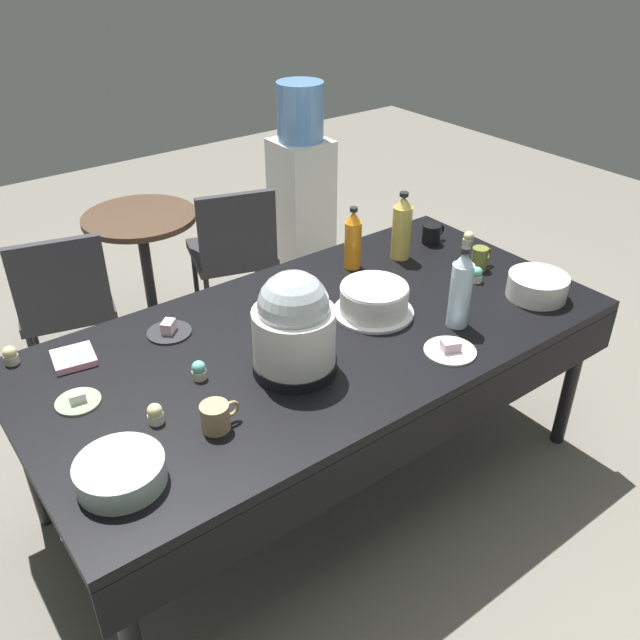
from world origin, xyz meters
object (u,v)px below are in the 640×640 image
(cupcake_berry, at_px, (199,370))
(coffee_mug_olive, at_px, (480,258))
(soda_bottle_water, at_px, (461,290))
(coffee_mug_black, at_px, (432,234))
(maroon_chair_right, at_px, (234,248))
(cupcake_cocoa, at_px, (10,355))
(coffee_mug_tan, at_px, (216,417))
(frosted_layer_cake, at_px, (374,300))
(cupcake_rose, at_px, (477,275))
(ceramic_snack_bowl, at_px, (537,286))
(dessert_plate_white, at_px, (450,349))
(potluck_table, at_px, (320,345))
(slow_cooker, at_px, (294,327))
(soda_bottle_ginger_ale, at_px, (402,228))
(soda_bottle_orange_juice, at_px, (353,240))
(cupcake_mint, at_px, (468,239))
(cupcake_vanilla, at_px, (155,414))
(maroon_chair_left, at_px, (64,299))
(glass_salad_bowl, at_px, (120,472))
(round_cafe_table, at_px, (145,253))
(dessert_plate_sage, at_px, (78,401))
(water_cooler, at_px, (301,189))
(dessert_plate_charcoal, at_px, (169,330))

(cupcake_berry, bearing_deg, coffee_mug_olive, -0.97)
(soda_bottle_water, distance_m, coffee_mug_black, 0.74)
(coffee_mug_black, xyz_separation_m, maroon_chair_right, (-0.51, 0.99, -0.30))
(cupcake_cocoa, bearing_deg, coffee_mug_tan, -61.29)
(frosted_layer_cake, distance_m, cupcake_rose, 0.52)
(ceramic_snack_bowl, xyz_separation_m, dessert_plate_white, (-0.57, -0.07, -0.04))
(potluck_table, relative_size, coffee_mug_tan, 16.98)
(slow_cooker, height_order, coffee_mug_olive, slow_cooker)
(coffee_mug_olive, xyz_separation_m, maroon_chair_right, (-0.49, 1.31, -0.31))
(soda_bottle_ginger_ale, bearing_deg, soda_bottle_orange_juice, 166.15)
(potluck_table, height_order, cupcake_mint, cupcake_mint)
(cupcake_vanilla, relative_size, maroon_chair_left, 0.08)
(coffee_mug_black, height_order, maroon_chair_right, maroon_chair_right)
(glass_salad_bowl, height_order, maroon_chair_left, maroon_chair_left)
(cupcake_cocoa, relative_size, coffee_mug_olive, 0.60)
(glass_salad_bowl, xyz_separation_m, cupcake_rose, (1.67, 0.20, -0.01))
(cupcake_rose, distance_m, soda_bottle_orange_juice, 0.54)
(cupcake_vanilla, xyz_separation_m, maroon_chair_right, (1.09, 1.40, -0.29))
(maroon_chair_left, bearing_deg, cupcake_cocoa, -116.90)
(potluck_table, xyz_separation_m, cupcake_rose, (0.76, -0.08, 0.09))
(ceramic_snack_bowl, bearing_deg, soda_bottle_water, 173.80)
(dessert_plate_white, bearing_deg, ceramic_snack_bowl, 6.86)
(slow_cooker, distance_m, round_cafe_table, 1.72)
(soda_bottle_ginger_ale, height_order, maroon_chair_right, soda_bottle_ginger_ale)
(slow_cooker, height_order, cupcake_rose, slow_cooker)
(coffee_mug_olive, bearing_deg, coffee_mug_tan, -170.76)
(dessert_plate_sage, relative_size, soda_bottle_water, 0.45)
(slow_cooker, relative_size, cupcake_mint, 5.50)
(ceramic_snack_bowl, height_order, coffee_mug_tan, ceramic_snack_bowl)
(dessert_plate_white, relative_size, maroon_chair_left, 0.22)
(soda_bottle_ginger_ale, bearing_deg, dessert_plate_white, -119.32)
(soda_bottle_orange_juice, xyz_separation_m, round_cafe_table, (-0.48, 1.18, -0.38))
(glass_salad_bowl, bearing_deg, maroon_chair_right, 51.03)
(potluck_table, height_order, cupcake_rose, cupcake_rose)
(ceramic_snack_bowl, bearing_deg, maroon_chair_left, 131.53)
(cupcake_berry, bearing_deg, soda_bottle_water, -16.86)
(slow_cooker, bearing_deg, dessert_plate_white, -26.18)
(potluck_table, xyz_separation_m, coffee_mug_olive, (0.86, -0.01, 0.11))
(soda_bottle_water, bearing_deg, water_cooler, 71.87)
(dessert_plate_white, height_order, soda_bottle_ginger_ale, soda_bottle_ginger_ale)
(soda_bottle_water, height_order, maroon_chair_left, soda_bottle_water)
(ceramic_snack_bowl, distance_m, soda_bottle_ginger_ale, 0.64)
(maroon_chair_left, bearing_deg, soda_bottle_orange_juice, -43.75)
(coffee_mug_tan, bearing_deg, maroon_chair_right, 58.15)
(potluck_table, bearing_deg, cupcake_cocoa, 153.71)
(dessert_plate_charcoal, xyz_separation_m, cupcake_rose, (1.22, -0.41, 0.02))
(dessert_plate_sage, xyz_separation_m, soda_bottle_ginger_ale, (1.54, 0.15, 0.13))
(dessert_plate_charcoal, relative_size, dessert_plate_sage, 1.15)
(cupcake_vanilla, relative_size, coffee_mug_black, 0.54)
(coffee_mug_black, bearing_deg, soda_bottle_ginger_ale, -173.62)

